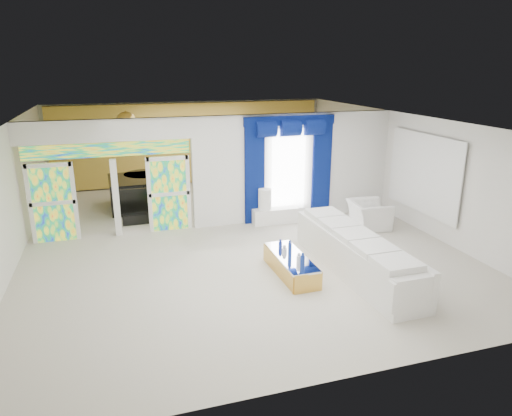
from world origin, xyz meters
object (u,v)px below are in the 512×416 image
object	(u,v)px
armchair	(369,215)
console_table	(275,216)
coffee_table	(291,266)
grand_piano	(134,193)
white_sofa	(355,255)

from	to	relation	value
armchair	console_table	bearing A→B (deg)	71.73
console_table	armchair	world-z (taller)	armchair
coffee_table	grand_piano	world-z (taller)	grand_piano
console_table	armchair	xyz separation A→B (m)	(2.33, -1.09, 0.14)
armchair	white_sofa	bearing A→B (deg)	151.10
coffee_table	armchair	size ratio (longest dim) A/B	1.63
white_sofa	armchair	world-z (taller)	white_sofa
white_sofa	console_table	size ratio (longest dim) A/B	3.21
coffee_table	console_table	distance (m)	3.35
grand_piano	white_sofa	bearing A→B (deg)	-57.53
white_sofa	grand_piano	xyz separation A→B (m)	(-4.25, 6.27, 0.07)
white_sofa	console_table	world-z (taller)	white_sofa
coffee_table	armchair	world-z (taller)	armchair
console_table	armchair	size ratio (longest dim) A/B	1.17
console_table	white_sofa	bearing A→B (deg)	-81.15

